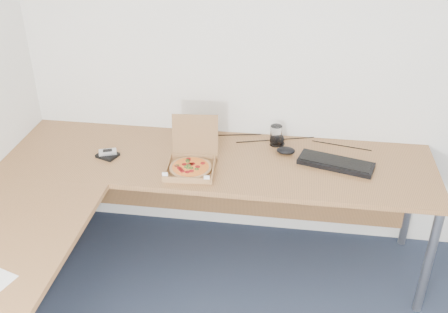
% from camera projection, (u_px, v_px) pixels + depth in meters
% --- Properties ---
extents(room_shell, '(3.50, 3.50, 2.50)m').
position_uv_depth(room_shell, '(313.00, 257.00, 1.56)').
color(room_shell, white).
rests_on(room_shell, ground).
extents(desk, '(2.50, 2.20, 0.73)m').
position_uv_depth(desk, '(145.00, 200.00, 2.77)').
color(desk, '#9A673A').
rests_on(desk, ground).
extents(pizza_box, '(0.26, 0.31, 0.27)m').
position_uv_depth(pizza_box, '(191.00, 165.00, 2.96)').
color(pizza_box, '#9F6F42').
rests_on(pizza_box, desk).
extents(drinking_glass, '(0.07, 0.07, 0.13)m').
position_uv_depth(drinking_glass, '(276.00, 135.00, 3.20)').
color(drinking_glass, silver).
rests_on(drinking_glass, desk).
extents(keyboard, '(0.45, 0.26, 0.03)m').
position_uv_depth(keyboard, '(336.00, 163.00, 3.01)').
color(keyboard, black).
rests_on(keyboard, desk).
extents(mouse, '(0.13, 0.11, 0.04)m').
position_uv_depth(mouse, '(286.00, 151.00, 3.13)').
color(mouse, black).
rests_on(mouse, desk).
extents(wallet, '(0.14, 0.13, 0.02)m').
position_uv_depth(wallet, '(108.00, 155.00, 3.10)').
color(wallet, black).
rests_on(wallet, desk).
extents(phone, '(0.11, 0.09, 0.02)m').
position_uv_depth(phone, '(108.00, 152.00, 3.09)').
color(phone, '#B2B5BA').
rests_on(phone, wallet).
extents(dome_speaker, '(0.09, 0.09, 0.07)m').
position_uv_depth(dome_speaker, '(278.00, 138.00, 3.22)').
color(dome_speaker, black).
rests_on(dome_speaker, desk).
extents(cable_bundle, '(0.54, 0.11, 0.01)m').
position_uv_depth(cable_bundle, '(275.00, 140.00, 3.28)').
color(cable_bundle, black).
rests_on(cable_bundle, desk).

